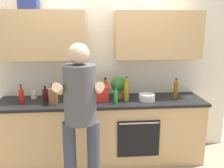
% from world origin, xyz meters
% --- Properties ---
extents(ground_plane, '(12.00, 12.00, 0.00)m').
position_xyz_m(ground_plane, '(0.00, 0.00, 0.00)').
color(ground_plane, gray).
extents(back_wall_unit, '(4.00, 0.38, 2.50)m').
position_xyz_m(back_wall_unit, '(-0.00, 0.27, 1.50)').
color(back_wall_unit, silver).
rests_on(back_wall_unit, ground).
extents(counter, '(2.84, 0.67, 0.90)m').
position_xyz_m(counter, '(0.00, -0.00, 0.45)').
color(counter, tan).
rests_on(counter, ground).
extents(person_standing, '(0.49, 0.45, 1.73)m').
position_xyz_m(person_standing, '(-0.26, -0.76, 1.03)').
color(person_standing, '#383D4C').
rests_on(person_standing, ground).
extents(bottle_juice, '(0.07, 0.07, 0.27)m').
position_xyz_m(bottle_juice, '(0.06, 0.18, 1.02)').
color(bottle_juice, orange).
rests_on(bottle_juice, counter).
extents(bottle_syrup, '(0.06, 0.06, 0.29)m').
position_xyz_m(bottle_syrup, '(1.04, 0.00, 1.02)').
color(bottle_syrup, '#8C4C14').
rests_on(bottle_syrup, counter).
extents(bottle_wine, '(0.08, 0.08, 0.20)m').
position_xyz_m(bottle_wine, '(-0.77, 0.06, 0.98)').
color(bottle_wine, '#471419').
rests_on(bottle_wine, counter).
extents(bottle_hotsauce, '(0.07, 0.07, 0.25)m').
position_xyz_m(bottle_hotsauce, '(-1.07, -0.02, 1.00)').
color(bottle_hotsauce, red).
rests_on(bottle_hotsauce, counter).
extents(bottle_soda, '(0.05, 0.05, 0.24)m').
position_xyz_m(bottle_soda, '(0.18, -0.17, 1.00)').
color(bottle_soda, '#198C33').
rests_on(bottle_soda, counter).
extents(bottle_oil, '(0.07, 0.07, 0.34)m').
position_xyz_m(bottle_oil, '(0.33, -0.07, 1.04)').
color(bottle_oil, olive).
rests_on(bottle_oil, counter).
extents(bottle_water, '(0.08, 0.08, 0.32)m').
position_xyz_m(bottle_water, '(-0.36, 0.10, 1.04)').
color(bottle_water, silver).
rests_on(bottle_water, counter).
extents(cup_coffee, '(0.09, 0.09, 0.11)m').
position_xyz_m(cup_coffee, '(-0.95, 0.17, 0.95)').
color(cup_coffee, white).
rests_on(cup_coffee, counter).
extents(mixing_bowl, '(0.22, 0.22, 0.09)m').
position_xyz_m(mixing_bowl, '(0.61, -0.07, 0.95)').
color(mixing_bowl, silver).
rests_on(mixing_bowl, counter).
extents(knife_block, '(0.10, 0.14, 0.28)m').
position_xyz_m(knife_block, '(-0.64, -0.11, 1.01)').
color(knife_block, brown).
rests_on(knife_block, counter).
extents(potted_herb, '(0.21, 0.21, 0.31)m').
position_xyz_m(potted_herb, '(0.24, 0.08, 1.08)').
color(potted_herb, '#9E6647').
rests_on(potted_herb, counter).
extents(grocery_bag_crisps, '(0.25, 0.22, 0.21)m').
position_xyz_m(grocery_bag_crisps, '(-0.03, -0.02, 1.01)').
color(grocery_bag_crisps, red).
rests_on(grocery_bag_crisps, counter).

